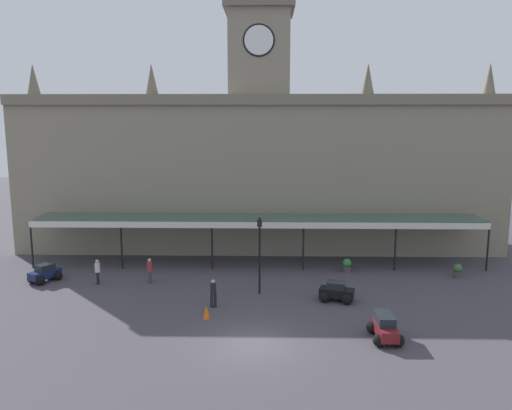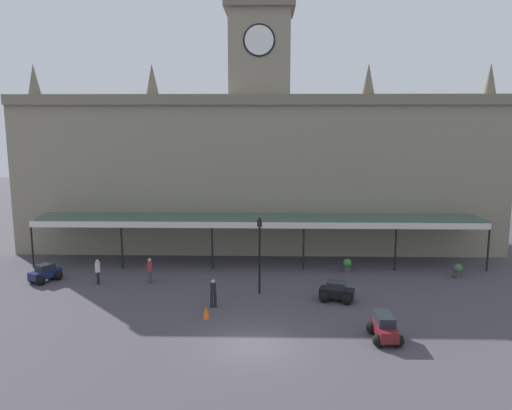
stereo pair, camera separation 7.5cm
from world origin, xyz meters
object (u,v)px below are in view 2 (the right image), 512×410
object	(u,v)px
car_maroon_estate	(385,329)
planter_near_kerb	(458,271)
car_black_sedan	(337,293)
pedestrian_near_entrance	(150,269)
traffic_cone	(206,312)
planter_forecourt_centre	(347,265)
victorian_lamppost	(260,247)
car_navy_sedan	(45,274)
pedestrian_beside_cars	(98,271)
pedestrian_crossing_forecourt	(213,292)

from	to	relation	value
car_maroon_estate	planter_near_kerb	world-z (taller)	car_maroon_estate
car_black_sedan	pedestrian_near_entrance	world-z (taller)	pedestrian_near_entrance
pedestrian_near_entrance	traffic_cone	world-z (taller)	pedestrian_near_entrance
pedestrian_near_entrance	planter_forecourt_centre	xyz separation A→B (m)	(13.56, 2.74, -0.42)
victorian_lamppost	car_black_sedan	bearing A→B (deg)	-14.58
car_navy_sedan	pedestrian_near_entrance	world-z (taller)	pedestrian_near_entrance
pedestrian_near_entrance	planter_forecourt_centre	world-z (taller)	pedestrian_near_entrance
car_maroon_estate	car_navy_sedan	size ratio (longest dim) A/B	1.00
victorian_lamppost	planter_near_kerb	bearing A→B (deg)	14.74
pedestrian_beside_cars	car_black_sedan	bearing A→B (deg)	-10.51
car_maroon_estate	pedestrian_crossing_forecourt	bearing A→B (deg)	154.75
pedestrian_beside_cars	victorian_lamppost	xyz separation A→B (m)	(10.75, -1.65, 2.13)
car_black_sedan	car_navy_sedan	distance (m)	19.45
planter_near_kerb	planter_forecourt_centre	xyz separation A→B (m)	(-7.44, 1.14, 0.00)
car_black_sedan	pedestrian_crossing_forecourt	world-z (taller)	pedestrian_crossing_forecourt
car_maroon_estate	traffic_cone	xyz separation A→B (m)	(-9.20, 2.53, -0.19)
car_navy_sedan	traffic_cone	distance (m)	13.19
victorian_lamppost	traffic_cone	bearing A→B (deg)	-124.88
pedestrian_crossing_forecourt	planter_near_kerb	distance (m)	17.37
traffic_cone	planter_near_kerb	distance (m)	18.23
car_maroon_estate	planter_forecourt_centre	world-z (taller)	car_maroon_estate
pedestrian_near_entrance	victorian_lamppost	bearing A→B (deg)	-15.08
car_navy_sedan	pedestrian_near_entrance	distance (m)	7.15
car_black_sedan	car_maroon_estate	size ratio (longest dim) A/B	0.98
victorian_lamppost	car_navy_sedan	bearing A→B (deg)	171.71
victorian_lamppost	pedestrian_near_entrance	bearing A→B (deg)	164.92
pedestrian_near_entrance	traffic_cone	distance (m)	7.59
car_black_sedan	planter_forecourt_centre	world-z (taller)	car_black_sedan
traffic_cone	car_navy_sedan	bearing A→B (deg)	151.82
car_maroon_estate	car_navy_sedan	bearing A→B (deg)	157.19
traffic_cone	planter_near_kerb	world-z (taller)	planter_near_kerb
planter_near_kerb	car_navy_sedan	bearing A→B (deg)	-177.00
pedestrian_near_entrance	car_navy_sedan	bearing A→B (deg)	178.97
victorian_lamppost	traffic_cone	world-z (taller)	victorian_lamppost
car_navy_sedan	pedestrian_crossing_forecourt	distance (m)	12.69
pedestrian_beside_cars	traffic_cone	distance (m)	9.78
victorian_lamppost	planter_near_kerb	distance (m)	14.34
car_navy_sedan	pedestrian_crossing_forecourt	bearing A→B (deg)	-20.90
pedestrian_beside_cars	car_maroon_estate	bearing A→B (deg)	-25.90
car_black_sedan	car_navy_sedan	xyz separation A→B (m)	(-19.17, 3.33, 0.00)
planter_forecourt_centre	planter_near_kerb	bearing A→B (deg)	-8.68
car_maroon_estate	traffic_cone	bearing A→B (deg)	164.63
pedestrian_crossing_forecourt	planter_forecourt_centre	bearing A→B (deg)	38.88
pedestrian_beside_cars	planter_near_kerb	size ratio (longest dim) A/B	1.74
car_black_sedan	traffic_cone	world-z (taller)	car_black_sedan
pedestrian_crossing_forecourt	pedestrian_near_entrance	xyz separation A→B (m)	(-4.71, 4.40, 0.00)
car_black_sedan	planter_near_kerb	bearing A→B (deg)	28.14
pedestrian_near_entrance	planter_near_kerb	bearing A→B (deg)	4.37
car_maroon_estate	victorian_lamppost	world-z (taller)	victorian_lamppost
car_black_sedan	victorian_lamppost	size ratio (longest dim) A/B	0.45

